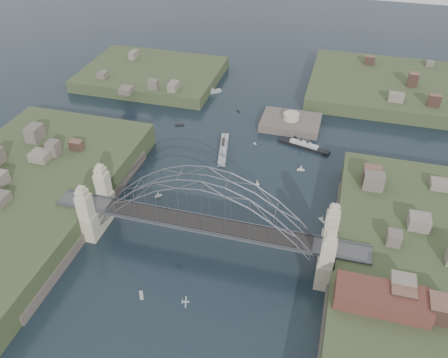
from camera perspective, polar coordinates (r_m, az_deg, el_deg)
ground at (r=126.06m, az=-2.19°, el=-8.41°), size 500.00×500.00×0.00m
bridge at (r=117.61m, az=-2.33°, el=-4.19°), size 84.00×13.80×24.60m
shore_west at (r=148.47m, az=-23.89°, el=-2.97°), size 50.50×90.00×12.00m
shore_east at (r=124.93m, az=24.41°, el=-12.02°), size 50.50×90.00×12.00m
headland_nw at (r=216.56m, az=-8.86°, el=12.23°), size 60.00×45.00×9.00m
headland_ne at (r=214.54m, az=20.12°, el=10.20°), size 70.00×55.00×9.50m
fort_island at (r=179.11m, az=8.19°, el=6.41°), size 22.00×16.00×9.40m
wharf_shed at (r=107.27m, az=19.01°, el=-13.80°), size 20.00×8.00×4.00m
naval_cruiser_near at (r=162.11m, az=-0.07°, el=3.78°), size 6.36×19.52×5.82m
naval_cruiser_far at (r=200.45m, az=-2.36°, el=10.62°), size 12.66×10.52×4.90m
ocean_liner at (r=166.47m, az=9.85°, el=4.08°), size 18.91×7.41×4.64m
aeroplane at (r=103.55m, az=-4.85°, el=-14.91°), size 1.70×3.00×0.44m
small_boat_a at (r=142.84m, az=-8.14°, el=-1.90°), size 2.17×2.22×2.38m
small_boat_b at (r=146.32m, az=4.14°, el=-0.44°), size 1.81×1.33×2.38m
small_boat_c at (r=116.66m, az=-10.19°, el=-13.98°), size 2.04×2.69×0.45m
small_boat_d at (r=154.53m, az=9.48°, el=1.32°), size 2.56×1.24×2.38m
small_boat_e at (r=178.19m, az=-5.52°, el=6.64°), size 3.59×2.27×0.45m
small_boat_f at (r=166.32m, az=3.82°, el=4.39°), size 1.39×1.18×1.43m
small_boat_h at (r=187.30m, az=1.75°, el=8.41°), size 1.65×2.02×0.45m
small_boat_i at (r=135.89m, az=12.08°, el=-4.85°), size 2.25×2.39×2.38m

